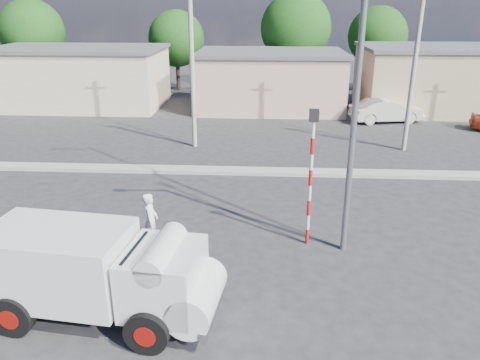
# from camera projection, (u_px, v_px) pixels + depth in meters

# --- Properties ---
(ground_plane) EXTENTS (120.00, 120.00, 0.00)m
(ground_plane) POSITION_uv_depth(u_px,v_px,m) (201.00, 265.00, 13.78)
(ground_plane) COLOR #2A2A2C
(ground_plane) RESTS_ON ground
(median) EXTENTS (40.00, 0.80, 0.16)m
(median) POSITION_uv_depth(u_px,v_px,m) (225.00, 171.00, 21.21)
(median) COLOR #99968E
(median) RESTS_ON ground
(truck) EXTENTS (5.76, 2.73, 2.30)m
(truck) POSITION_uv_depth(u_px,v_px,m) (102.00, 272.00, 11.03)
(truck) COLOR black
(truck) RESTS_ON ground
(bicycle) EXTENTS (1.75, 0.77, 0.89)m
(bicycle) POSITION_uv_depth(u_px,v_px,m) (152.00, 243.00, 14.07)
(bicycle) COLOR black
(bicycle) RESTS_ON ground
(cyclist) EXTENTS (0.49, 0.69, 1.76)m
(cyclist) POSITION_uv_depth(u_px,v_px,m) (152.00, 230.00, 13.91)
(cyclist) COLOR white
(cyclist) RESTS_ON ground
(car_cream) EXTENTS (4.78, 2.52, 1.50)m
(car_cream) POSITION_uv_depth(u_px,v_px,m) (386.00, 110.00, 29.88)
(car_cream) COLOR beige
(car_cream) RESTS_ON ground
(traffic_pole) EXTENTS (0.28, 0.18, 4.36)m
(traffic_pole) POSITION_uv_depth(u_px,v_px,m) (311.00, 167.00, 14.07)
(traffic_pole) COLOR red
(traffic_pole) RESTS_ON ground
(streetlight) EXTENTS (2.34, 0.22, 9.00)m
(streetlight) POSITION_uv_depth(u_px,v_px,m) (351.00, 90.00, 12.90)
(streetlight) COLOR slate
(streetlight) RESTS_ON ground
(building_row) EXTENTS (37.80, 7.30, 4.44)m
(building_row) POSITION_uv_depth(u_px,v_px,m) (258.00, 78.00, 33.47)
(building_row) COLOR beige
(building_row) RESTS_ON ground
(tree_row) EXTENTS (34.13, 7.32, 8.10)m
(tree_row) POSITION_uv_depth(u_px,v_px,m) (220.00, 33.00, 38.87)
(tree_row) COLOR #38281E
(tree_row) RESTS_ON ground
(utility_poles) EXTENTS (35.40, 0.24, 8.00)m
(utility_poles) POSITION_uv_depth(u_px,v_px,m) (296.00, 70.00, 23.34)
(utility_poles) COLOR #99968E
(utility_poles) RESTS_ON ground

